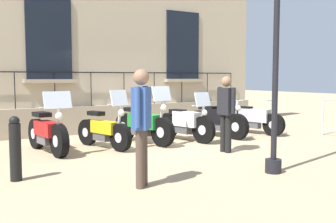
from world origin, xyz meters
name	(u,v)px	position (x,y,z in m)	size (l,w,h in m)	color
ground_plane	(164,142)	(0.00, 0.00, 0.00)	(60.00, 60.00, 0.00)	tan
building_facade	(118,33)	(-2.78, 0.00, 3.02)	(0.82, 10.10, 6.28)	tan
motorcycle_red	(47,133)	(-0.04, -2.95, 0.44)	(2.06, 0.72, 1.37)	black
motorcycle_yellow	(104,131)	(0.08, -1.67, 0.41)	(1.86, 0.72, 1.38)	black
motorcycle_green	(144,125)	(-0.06, -0.55, 0.46)	(2.16, 0.76, 1.45)	black
motorcycle_white	(186,123)	(0.17, 0.58, 0.46)	(1.93, 0.70, 1.29)	black
motorcycle_black	(217,121)	(0.04, 1.72, 0.45)	(2.12, 0.70, 1.04)	black
motorcycle_silver	(253,119)	(0.12, 2.99, 0.42)	(1.97, 0.79, 1.03)	black
bollard	(15,148)	(2.09, -4.00, 0.53)	(0.18, 0.18, 1.05)	black
pedestrian_standing	(141,120)	(3.46, -2.43, 1.02)	(0.41, 0.41, 1.79)	#47382D
pedestrian_walking	(226,110)	(1.94, 0.45, 0.95)	(0.53, 0.24, 1.68)	black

